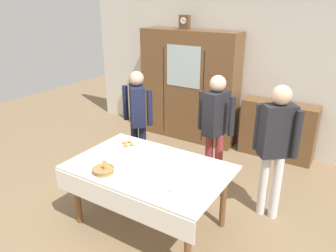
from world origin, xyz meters
name	(u,v)px	position (x,y,z in m)	size (l,w,h in m)	color
ground_plane	(160,215)	(0.00, 0.00, 0.00)	(12.00, 12.00, 0.00)	#846B4C
back_wall	(243,70)	(0.00, 2.65, 1.35)	(6.40, 0.10, 2.70)	silver
dining_table	(147,175)	(0.00, -0.24, 0.68)	(1.76, 1.13, 0.78)	brown
wall_cabinet	(189,86)	(-0.90, 2.35, 1.01)	(1.84, 0.46, 2.01)	brown
mantel_clock	(185,22)	(-1.01, 2.35, 2.13)	(0.18, 0.11, 0.24)	brown
bookshelf_low	(278,130)	(0.77, 2.41, 0.47)	(1.19, 0.35, 0.95)	brown
book_stack	(282,100)	(0.77, 2.41, 1.00)	(0.17, 0.22, 0.12)	#3D754C
tea_cup_far_left	(164,178)	(0.31, -0.37, 0.81)	(0.13, 0.13, 0.06)	white
tea_cup_near_left	(184,163)	(0.33, 0.03, 0.81)	(0.13, 0.13, 0.06)	white
tea_cup_mid_left	(145,151)	(-0.24, 0.04, 0.81)	(0.13, 0.13, 0.06)	white
tea_cup_far_right	(174,191)	(0.52, -0.51, 0.81)	(0.13, 0.13, 0.06)	white
bread_basket	(103,170)	(-0.33, -0.58, 0.81)	(0.24, 0.24, 0.16)	#9E7542
pastry_plate	(128,145)	(-0.54, 0.10, 0.79)	(0.28, 0.28, 0.05)	white
spoon_far_right	(142,181)	(0.12, -0.50, 0.78)	(0.12, 0.02, 0.01)	silver
spoon_back_edge	(202,169)	(0.53, 0.05, 0.78)	(0.12, 0.02, 0.01)	silver
person_near_right_end	(216,122)	(0.26, 1.00, 0.98)	(0.52, 0.39, 1.61)	#933338
person_beside_shelf	(276,140)	(1.13, 0.72, 1.01)	(0.52, 0.38, 1.66)	silver
person_by_cabinet	(138,113)	(-0.89, 0.78, 0.95)	(0.52, 0.40, 1.58)	#191E38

